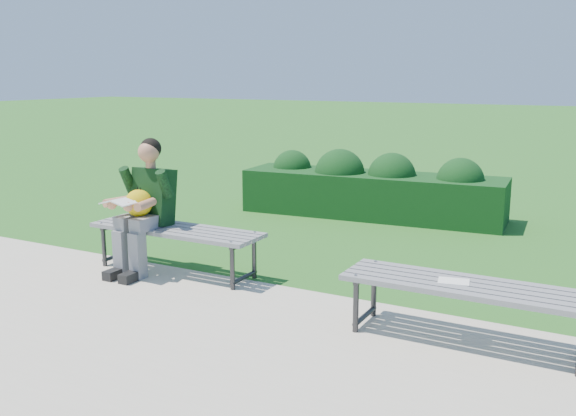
# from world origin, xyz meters

# --- Properties ---
(ground) EXTENTS (80.00, 80.00, 0.00)m
(ground) POSITION_xyz_m (0.00, 0.00, 0.00)
(ground) COLOR #1E7E20
(ground) RESTS_ON ground
(walkway) EXTENTS (30.00, 3.50, 0.02)m
(walkway) POSITION_xyz_m (0.00, -1.75, 0.01)
(walkway) COLOR #B6B09A
(walkway) RESTS_ON ground
(hedge) EXTENTS (3.66, 1.18, 0.92)m
(hedge) POSITION_xyz_m (-0.38, 3.32, 0.40)
(hedge) COLOR #0D3610
(hedge) RESTS_ON ground
(bench_left) EXTENTS (1.80, 0.50, 0.46)m
(bench_left) POSITION_xyz_m (-1.10, -0.12, 0.42)
(bench_left) COLOR gray
(bench_left) RESTS_ON walkway
(bench_right) EXTENTS (1.80, 0.50, 0.46)m
(bench_right) POSITION_xyz_m (1.82, -0.50, 0.42)
(bench_right) COLOR gray
(bench_right) RESTS_ON walkway
(seated_boy) EXTENTS (0.56, 0.76, 1.31)m
(seated_boy) POSITION_xyz_m (-1.40, -0.21, 0.71)
(seated_boy) COLOR gray
(seated_boy) RESTS_ON walkway
(paper_sheet) EXTENTS (0.25, 0.20, 0.01)m
(paper_sheet) POSITION_xyz_m (1.72, -0.50, 0.47)
(paper_sheet) COLOR white
(paper_sheet) RESTS_ON bench_right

